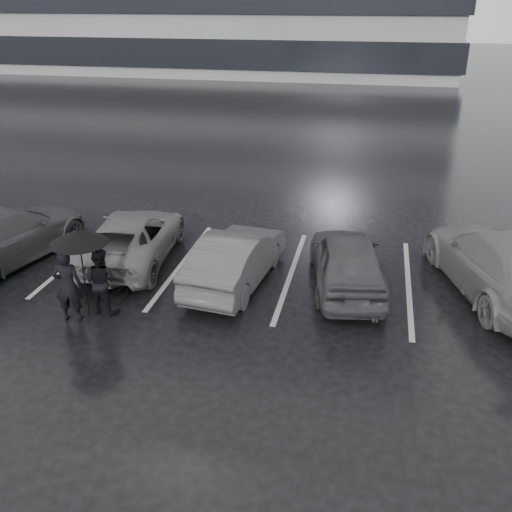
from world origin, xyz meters
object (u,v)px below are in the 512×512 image
at_px(car_west_b, 132,238).
at_px(car_main, 347,261).
at_px(car_east, 501,263).
at_px(car_west_a, 236,258).
at_px(pedestrian_right, 101,281).
at_px(pedestrian_left, 68,286).
at_px(car_west_c, 2,235).

bearing_deg(car_west_b, car_main, 170.56).
distance_m(car_main, car_east, 3.42).
relative_size(car_west_a, car_west_b, 0.89).
bearing_deg(car_west_a, car_main, -165.88).
relative_size(car_west_b, pedestrian_right, 2.94).
distance_m(car_main, pedestrian_left, 6.15).
height_order(car_west_a, car_west_b, car_west_a).
bearing_deg(pedestrian_right, car_east, -154.04).
bearing_deg(pedestrian_right, car_west_b, -71.97).
xyz_separation_m(car_west_a, car_west_b, (-2.90, 0.72, -0.03)).
height_order(car_main, car_west_a, car_main).
bearing_deg(car_west_c, pedestrian_left, 154.95).
relative_size(car_main, car_west_b, 0.90).
bearing_deg(pedestrian_left, car_east, -174.75).
distance_m(car_main, car_west_b, 5.48).
bearing_deg(car_west_a, pedestrian_left, 45.30).
height_order(car_west_a, car_west_c, car_west_c).
bearing_deg(car_main, car_east, 177.22).
xyz_separation_m(car_west_b, car_east, (8.85, 0.04, 0.14)).
xyz_separation_m(car_west_c, pedestrian_right, (3.59, -1.85, 0.02)).
relative_size(car_west_c, car_east, 0.97).
bearing_deg(car_west_c, car_west_b, -154.36).
bearing_deg(car_west_c, car_main, -165.66).
xyz_separation_m(car_main, pedestrian_left, (-5.52, -2.70, 0.13)).
relative_size(car_main, pedestrian_right, 2.63).
bearing_deg(car_west_c, car_east, -164.42).
bearing_deg(car_west_b, pedestrian_left, 83.54).
height_order(car_west_a, car_east, car_east).
distance_m(car_west_b, pedestrian_right, 2.67).
distance_m(car_west_a, pedestrian_right, 3.11).
height_order(car_main, car_west_c, car_west_c).
bearing_deg(pedestrian_right, car_west_c, -18.94).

